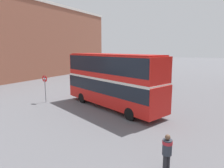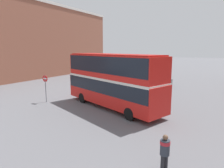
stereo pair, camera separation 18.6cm
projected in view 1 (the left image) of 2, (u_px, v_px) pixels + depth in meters
name	position (u px, v px, depth m)	size (l,w,h in m)	color
ground_plane	(124.00, 110.00, 17.61)	(240.00, 240.00, 0.00)	slate
building_row_left	(25.00, 40.00, 38.85)	(11.64, 38.68, 13.87)	#935642
double_decker_bus	(112.00, 78.00, 17.86)	(10.93, 6.11, 4.87)	red
pedestrian_foreground	(167.00, 150.00, 8.49)	(0.55, 0.55, 1.75)	#232328
parked_car_kerb_near	(155.00, 80.00, 29.16)	(4.52, 2.25, 1.56)	slate
parked_car_kerb_far	(91.00, 77.00, 33.61)	(4.20, 2.23, 1.42)	maroon
no_entry_sign	(45.00, 84.00, 19.85)	(0.66, 0.08, 2.73)	gray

